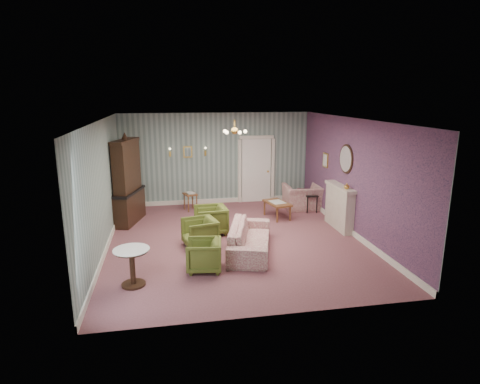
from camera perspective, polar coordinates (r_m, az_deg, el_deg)
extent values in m
plane|color=#7F4A51|center=(9.90, -0.73, -6.79)|extent=(7.00, 7.00, 0.00)
plane|color=white|center=(9.29, -0.78, 10.20)|extent=(7.00, 7.00, 0.00)
plane|color=slate|center=(12.89, -3.38, 4.71)|extent=(6.00, 0.00, 6.00)
plane|color=slate|center=(6.19, 4.72, -5.42)|extent=(6.00, 0.00, 6.00)
plane|color=slate|center=(9.47, -18.94, 0.65)|extent=(0.00, 7.00, 7.00)
plane|color=slate|center=(10.41, 15.76, 2.02)|extent=(0.00, 7.00, 7.00)
plane|color=#A25173|center=(10.40, 15.69, 2.02)|extent=(0.00, 7.00, 7.00)
imported|color=#525C20|center=(8.21, -5.15, -8.71)|extent=(0.72, 0.76, 0.70)
imported|color=#525C20|center=(9.41, -5.71, -5.58)|extent=(0.82, 0.85, 0.74)
imported|color=#525C20|center=(10.27, -4.15, -3.76)|extent=(0.77, 0.81, 0.78)
imported|color=#8F394A|center=(9.09, 1.43, -5.87)|extent=(1.19, 2.26, 0.85)
imported|color=#8F394A|center=(12.51, 8.96, -0.15)|extent=(1.19, 0.81, 1.00)
imported|color=gold|center=(10.39, 14.89, 0.83)|extent=(0.15, 0.15, 0.15)
cube|color=maroon|center=(12.36, 8.96, -0.42)|extent=(0.41, 0.28, 0.39)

